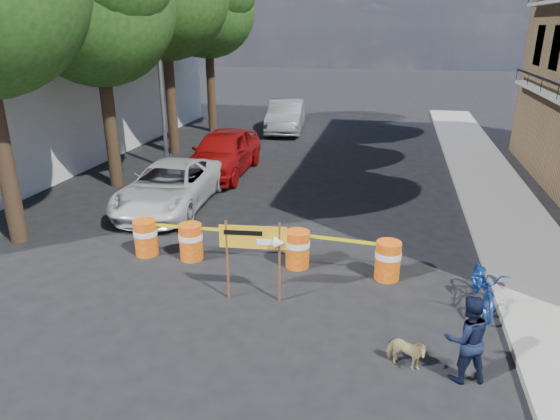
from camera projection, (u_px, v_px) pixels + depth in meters
The scene contains 17 objects.
ground at pixel (243, 310), 10.07m from camera, with size 120.00×120.00×0.00m, color black.
sidewalk_east at pixel (511, 223), 14.25m from camera, with size 2.40×40.00×0.15m, color gray.
white_building at pixel (12, 86), 20.86m from camera, with size 8.00×22.00×6.00m, color silver.
tree_mid_a at pixel (98, 4), 15.77m from camera, with size 5.25×5.00×8.68m.
tree_far at pixel (208, 7), 24.84m from camera, with size 5.04×4.80×8.84m.
streetlamp at pixel (160, 54), 18.46m from camera, with size 1.25×0.18×8.00m.
barrel_far_left at pixel (146, 237), 12.34m from camera, with size 0.58×0.58×0.90m.
barrel_mid_left at pixel (191, 241), 12.11m from camera, with size 0.58×0.58×0.90m.
barrel_mid_right at pixel (298, 248), 11.71m from camera, with size 0.58×0.58×0.90m.
barrel_far_right at pixel (388, 260), 11.15m from camera, with size 0.58×0.58×0.90m.
detour_sign at pixel (261, 244), 9.98m from camera, with size 1.36×0.28×1.76m.
pedestrian at pixel (467, 339), 7.86m from camera, with size 0.73×0.57×1.50m, color black.
bicycle at pixel (487, 265), 9.87m from camera, with size 0.65×0.98×1.87m, color #123995.
dog at pixel (406, 353), 8.27m from camera, with size 0.32×0.70×0.59m, color tan.
suv_white at pixel (170, 186), 15.48m from camera, with size 2.32×5.03×1.40m, color silver.
sedan_red at pixel (223, 152), 18.98m from camera, with size 2.01×5.01×1.71m, color #A80E0E.
sedan_silver at pixel (286, 116), 26.72m from camera, with size 1.74×4.99×1.64m, color #A7AAAF.
Camera 1 is at (2.66, -8.36, 5.40)m, focal length 32.00 mm.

